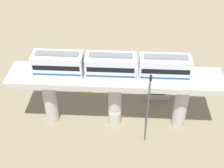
{
  "coord_description": "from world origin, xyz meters",
  "views": [
    {
      "loc": [
        -32.16,
        -1.4,
        32.23
      ],
      "look_at": [
        2.5,
        0.55,
        5.17
      ],
      "focal_mm": 48.08,
      "sensor_mm": 36.0,
      "label": 1
    }
  ],
  "objects_px": {
    "parked_car_silver": "(158,93)",
    "signal_post": "(148,107)",
    "train": "(111,66)",
    "parked_car_yellow": "(94,85)"
  },
  "relations": [
    {
      "from": "train",
      "to": "signal_post",
      "type": "distance_m",
      "value": 7.22
    },
    {
      "from": "parked_car_silver",
      "to": "signal_post",
      "type": "height_order",
      "value": "signal_post"
    },
    {
      "from": "train",
      "to": "parked_car_yellow",
      "type": "relative_size",
      "value": 4.77
    },
    {
      "from": "parked_car_silver",
      "to": "signal_post",
      "type": "relative_size",
      "value": 0.38
    },
    {
      "from": "train",
      "to": "signal_post",
      "type": "relative_size",
      "value": 1.83
    },
    {
      "from": "parked_car_yellow",
      "to": "parked_car_silver",
      "type": "height_order",
      "value": "same"
    },
    {
      "from": "train",
      "to": "parked_car_silver",
      "type": "bearing_deg",
      "value": -49.61
    },
    {
      "from": "train",
      "to": "signal_post",
      "type": "xyz_separation_m",
      "value": [
        -3.4,
        -4.95,
        -4.01
      ]
    },
    {
      "from": "parked_car_yellow",
      "to": "signal_post",
      "type": "bearing_deg",
      "value": -146.5
    },
    {
      "from": "train",
      "to": "signal_post",
      "type": "height_order",
      "value": "train"
    }
  ]
}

